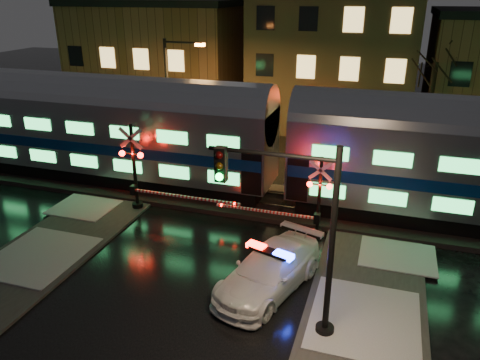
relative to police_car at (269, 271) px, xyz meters
name	(u,v)px	position (x,y,z in m)	size (l,w,h in m)	color
ground	(213,247)	(-3.00, 2.13, -0.77)	(120.00, 120.00, 0.00)	black
ballast	(247,199)	(-3.00, 7.13, -0.65)	(90.00, 4.20, 0.24)	black
building_left	(164,60)	(-16.00, 24.13, 3.73)	(14.00, 10.00, 9.00)	brown
building_mid	(336,51)	(-1.00, 24.63, 4.98)	(12.00, 11.00, 11.50)	brown
train	(282,142)	(-1.25, 7.13, 2.62)	(51.00, 3.12, 5.92)	black
police_car	(269,271)	(0.00, 0.00, 0.00)	(3.60, 5.64, 1.69)	white
crossing_signal_right	(310,204)	(0.67, 4.43, 0.77)	(5.27, 0.63, 3.73)	black
crossing_signal_left	(140,177)	(-7.61, 4.44, 1.05)	(6.20, 0.67, 4.39)	black
traffic_light	(298,238)	(1.33, -1.91, 2.59)	(4.08, 0.72, 6.31)	black
streetlight	(172,95)	(-9.00, 11.13, 3.63)	(2.55, 0.27, 7.64)	black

